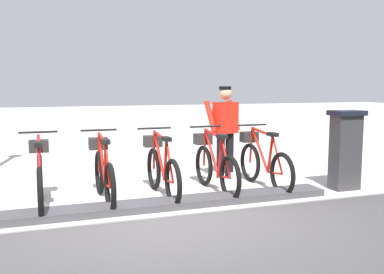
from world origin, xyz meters
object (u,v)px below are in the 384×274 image
bike_docked_3 (103,172)px  worker_near_rack (225,128)px  bike_docked_0 (263,161)px  bike_docked_4 (40,176)px  payment_kiosk (345,149)px  bike_docked_2 (161,168)px  bike_docked_1 (214,165)px

bike_docked_3 → worker_near_rack: 2.50m
bike_docked_0 → worker_near_rack: worker_near_rack is taller
bike_docked_3 → bike_docked_4: same height
worker_near_rack → payment_kiosk: bearing=-134.2°
bike_docked_2 → bike_docked_0: bearing=-90.0°
bike_docked_3 → worker_near_rack: worker_near_rack is taller
bike_docked_4 → bike_docked_3: bearing=-90.0°
bike_docked_3 → bike_docked_4: 0.87m
bike_docked_2 → worker_near_rack: 1.74m
bike_docked_0 → bike_docked_2: size_ratio=1.00×
bike_docked_2 → bike_docked_3: 0.87m
payment_kiosk → bike_docked_0: size_ratio=0.74×
bike_docked_1 → bike_docked_2: size_ratio=1.00×
payment_kiosk → bike_docked_2: payment_kiosk is taller
payment_kiosk → bike_docked_3: payment_kiosk is taller
bike_docked_4 → bike_docked_0: bearing=-90.0°
bike_docked_0 → bike_docked_3: 2.60m
bike_docked_1 → bike_docked_4: size_ratio=1.00×
payment_kiosk → bike_docked_2: bearing=78.9°
bike_docked_0 → bike_docked_4: bearing=90.0°
payment_kiosk → worker_near_rack: 2.08m
bike_docked_1 → bike_docked_4: same height
bike_docked_1 → bike_docked_2: 0.87m
bike_docked_0 → bike_docked_1: (0.00, 0.87, 0.00)m
bike_docked_2 → bike_docked_3: size_ratio=1.00×
payment_kiosk → bike_docked_1: bearing=74.4°
payment_kiosk → bike_docked_0: 1.33m
payment_kiosk → bike_docked_0: payment_kiosk is taller
bike_docked_3 → bike_docked_4: size_ratio=1.00×
bike_docked_3 → bike_docked_4: (0.00, 0.87, 0.00)m
bike_docked_2 → bike_docked_3: same height
bike_docked_1 → bike_docked_3: bearing=90.0°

